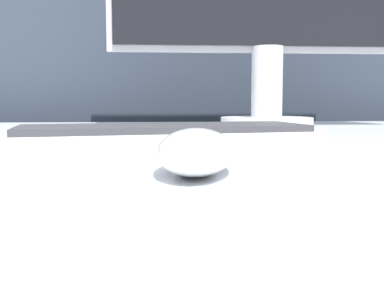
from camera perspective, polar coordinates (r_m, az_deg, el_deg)
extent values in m
cube|color=#333D4C|center=(1.25, -1.57, -2.21)|extent=(5.00, 0.03, 1.32)
ellipsoid|color=white|center=(0.33, 0.48, -0.90)|extent=(0.07, 0.13, 0.03)
cube|color=white|center=(0.56, -3.52, 0.86)|extent=(0.39, 0.19, 0.02)
cube|color=#38383D|center=(0.56, -3.53, 2.09)|extent=(0.36, 0.17, 0.01)
cylinder|color=silver|center=(0.90, 9.42, 2.74)|extent=(0.18, 0.18, 0.02)
cylinder|color=silver|center=(0.90, 9.51, 7.76)|extent=(0.06, 0.06, 0.14)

